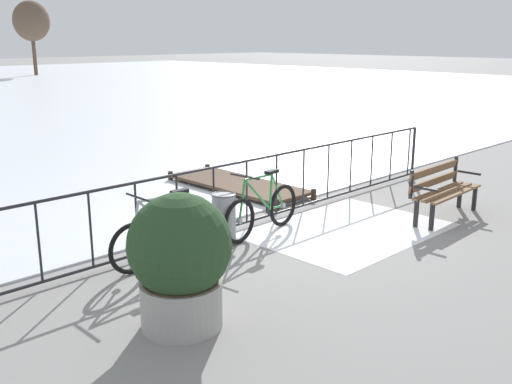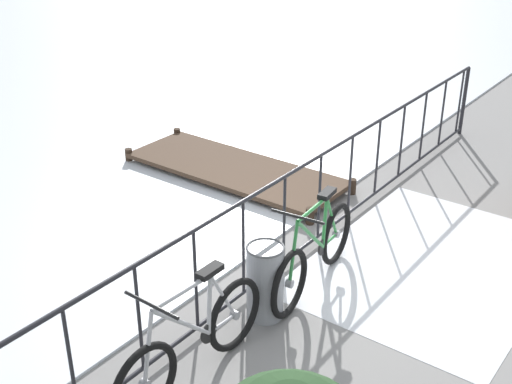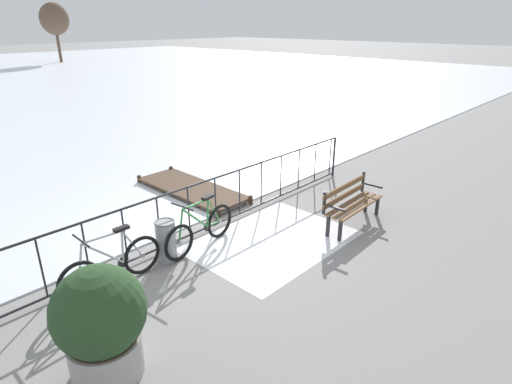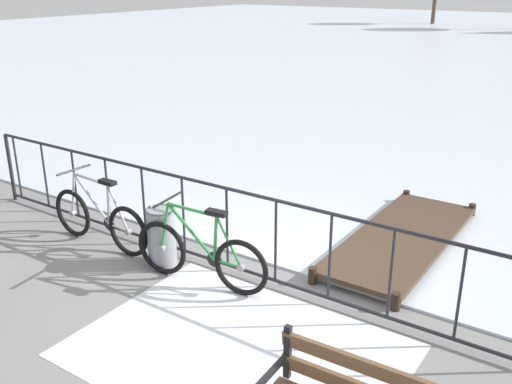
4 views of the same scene
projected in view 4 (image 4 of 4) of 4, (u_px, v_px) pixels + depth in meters
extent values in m
plane|color=gray|center=(251.00, 278.00, 6.65)|extent=(160.00, 160.00, 0.00)
cube|color=white|center=(237.00, 350.00, 5.37)|extent=(2.98, 2.19, 0.01)
cylinder|color=#232328|center=(251.00, 194.00, 6.28)|extent=(9.00, 0.04, 0.04)
cylinder|color=#232328|center=(251.00, 272.00, 6.62)|extent=(9.00, 0.04, 0.04)
cylinder|color=#232328|center=(11.00, 168.00, 8.82)|extent=(0.06, 0.06, 1.05)
cylinder|color=#232328|center=(17.00, 167.00, 8.71)|extent=(0.03, 0.03, 0.97)
cylinder|color=#232328|center=(45.00, 175.00, 8.36)|extent=(0.03, 0.03, 0.97)
cylinder|color=#232328|center=(75.00, 184.00, 8.01)|extent=(0.03, 0.03, 0.97)
cylinder|color=#232328|center=(108.00, 193.00, 7.67)|extent=(0.03, 0.03, 0.97)
cylinder|color=#232328|center=(144.00, 204.00, 7.32)|extent=(0.03, 0.03, 0.97)
cylinder|color=#232328|center=(183.00, 215.00, 6.97)|extent=(0.03, 0.03, 0.97)
cylinder|color=#232328|center=(227.00, 228.00, 6.62)|extent=(0.03, 0.03, 0.97)
cylinder|color=#232328|center=(276.00, 241.00, 6.28)|extent=(0.03, 0.03, 0.97)
cylinder|color=#232328|center=(330.00, 257.00, 5.93)|extent=(0.03, 0.03, 0.97)
cylinder|color=#232328|center=(391.00, 274.00, 5.58)|extent=(0.03, 0.03, 0.97)
cylinder|color=#232328|center=(460.00, 294.00, 5.23)|extent=(0.03, 0.03, 0.97)
torus|color=black|center=(241.00, 268.00, 6.20)|extent=(0.66, 0.14, 0.66)
cylinder|color=gray|center=(241.00, 268.00, 6.20)|extent=(0.09, 0.07, 0.08)
torus|color=black|center=(162.00, 248.00, 6.65)|extent=(0.66, 0.14, 0.66)
cylinder|color=gray|center=(162.00, 248.00, 6.65)|extent=(0.09, 0.07, 0.08)
cylinder|color=#2D843D|center=(215.00, 238.00, 6.24)|extent=(0.08, 0.04, 0.53)
cylinder|color=#2D843D|center=(191.00, 231.00, 6.37)|extent=(0.61, 0.11, 0.59)
cylinder|color=#2D843D|center=(192.00, 210.00, 6.26)|extent=(0.63, 0.11, 0.07)
cylinder|color=#2D843D|center=(228.00, 264.00, 6.27)|extent=(0.34, 0.07, 0.05)
cylinder|color=#2D843D|center=(229.00, 242.00, 6.17)|extent=(0.32, 0.07, 0.56)
cylinder|color=#2D843D|center=(165.00, 226.00, 6.52)|extent=(0.16, 0.05, 0.59)
cube|color=black|center=(216.00, 213.00, 6.12)|extent=(0.25, 0.13, 0.05)
cylinder|color=black|center=(168.00, 199.00, 6.37)|extent=(0.09, 0.52, 0.03)
cylinder|color=black|center=(214.00, 259.00, 6.34)|extent=(0.18, 0.04, 0.18)
torus|color=black|center=(128.00, 231.00, 7.08)|extent=(0.66, 0.07, 0.66)
cylinder|color=gray|center=(128.00, 231.00, 7.08)|extent=(0.08, 0.06, 0.08)
torus|color=black|center=(73.00, 213.00, 7.64)|extent=(0.66, 0.07, 0.66)
cylinder|color=gray|center=(73.00, 213.00, 7.64)|extent=(0.08, 0.06, 0.08)
cylinder|color=#B2B2B7|center=(109.00, 205.00, 7.15)|extent=(0.08, 0.04, 0.53)
cylinder|color=#B2B2B7|center=(92.00, 198.00, 7.31)|extent=(0.61, 0.04, 0.59)
cylinder|color=#B2B2B7|center=(90.00, 179.00, 7.21)|extent=(0.63, 0.04, 0.07)
cylinder|color=#B2B2B7|center=(119.00, 228.00, 7.17)|extent=(0.34, 0.03, 0.05)
cylinder|color=#B2B2B7|center=(118.00, 208.00, 7.06)|extent=(0.32, 0.03, 0.56)
cylinder|color=#B2B2B7|center=(73.00, 194.00, 7.50)|extent=(0.16, 0.03, 0.59)
cube|color=black|center=(107.00, 182.00, 7.03)|extent=(0.24, 0.10, 0.05)
cylinder|color=black|center=(74.00, 170.00, 7.35)|extent=(0.03, 0.52, 0.03)
cylinder|color=black|center=(109.00, 224.00, 7.25)|extent=(0.18, 0.02, 0.18)
cube|color=brown|center=(387.00, 374.00, 3.85)|extent=(1.60, 0.11, 0.12)
cube|color=black|center=(288.00, 352.00, 4.27)|extent=(0.05, 0.05, 0.45)
cube|color=black|center=(270.00, 373.00, 4.08)|extent=(0.05, 0.40, 0.04)
cylinder|color=gray|center=(162.00, 238.00, 6.85)|extent=(0.34, 0.34, 0.72)
torus|color=#545558|center=(160.00, 210.00, 6.72)|extent=(0.35, 0.35, 0.02)
cube|color=#4C3828|center=(402.00, 238.00, 7.40)|extent=(1.10, 3.00, 0.06)
cylinder|color=#35271C|center=(313.00, 276.00, 6.51)|extent=(0.10, 0.10, 0.20)
cylinder|color=#35271C|center=(396.00, 301.00, 5.99)|extent=(0.10, 0.10, 0.20)
cylinder|color=#35271C|center=(406.00, 197.00, 8.83)|extent=(0.10, 0.10, 0.20)
cylinder|color=#35271C|center=(472.00, 211.00, 8.32)|extent=(0.10, 0.10, 0.20)
cylinder|color=brown|center=(435.00, 1.00, 41.47)|extent=(0.28, 0.28, 3.22)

